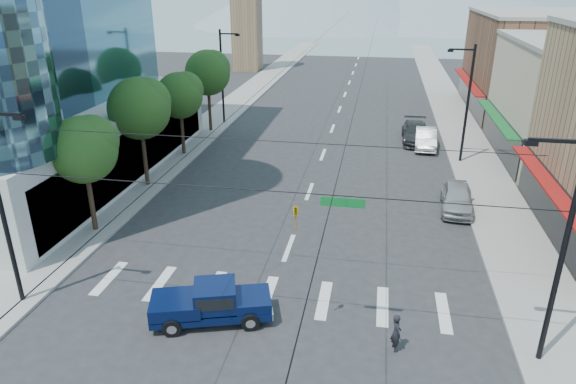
# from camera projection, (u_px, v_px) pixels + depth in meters

# --- Properties ---
(ground) EXTENTS (160.00, 160.00, 0.00)m
(ground) POSITION_uv_depth(u_px,v_px,m) (264.00, 314.00, 22.03)
(ground) COLOR #28282B
(ground) RESTS_ON ground
(sidewalk_left) EXTENTS (4.00, 120.00, 0.15)m
(sidewalk_left) POSITION_uv_depth(u_px,v_px,m) (239.00, 101.00, 60.30)
(sidewalk_left) COLOR gray
(sidewalk_left) RESTS_ON ground
(sidewalk_right) EXTENTS (4.00, 120.00, 0.15)m
(sidewalk_right) POSITION_uv_depth(u_px,v_px,m) (450.00, 109.00, 56.39)
(sidewalk_right) COLOR gray
(sidewalk_right) RESTS_ON ground
(shop_far) EXTENTS (12.00, 18.00, 10.00)m
(shop_far) POSITION_uv_depth(u_px,v_px,m) (536.00, 66.00, 53.19)
(shop_far) COLOR brown
(shop_far) RESTS_ON ground
(tree_near) EXTENTS (3.65, 3.64, 6.71)m
(tree_near) POSITION_uv_depth(u_px,v_px,m) (86.00, 147.00, 27.45)
(tree_near) COLOR black
(tree_near) RESTS_ON ground
(tree_midnear) EXTENTS (4.09, 4.09, 7.52)m
(tree_midnear) POSITION_uv_depth(u_px,v_px,m) (142.00, 106.00, 33.58)
(tree_midnear) COLOR black
(tree_midnear) RESTS_ON ground
(tree_midfar) EXTENTS (3.65, 3.64, 6.71)m
(tree_midfar) POSITION_uv_depth(u_px,v_px,m) (181.00, 94.00, 40.17)
(tree_midfar) COLOR black
(tree_midfar) RESTS_ON ground
(tree_far) EXTENTS (4.09, 4.09, 7.52)m
(tree_far) POSITION_uv_depth(u_px,v_px,m) (209.00, 71.00, 46.30)
(tree_far) COLOR black
(tree_far) RESTS_ON ground
(signal_rig) EXTENTS (21.80, 0.20, 9.00)m
(signal_rig) POSITION_uv_depth(u_px,v_px,m) (261.00, 228.00, 19.30)
(signal_rig) COLOR black
(signal_rig) RESTS_ON ground
(lamp_pole_nw) EXTENTS (2.00, 0.25, 9.00)m
(lamp_pole_nw) POSITION_uv_depth(u_px,v_px,m) (223.00, 73.00, 49.12)
(lamp_pole_nw) COLOR black
(lamp_pole_nw) RESTS_ON ground
(lamp_pole_ne) EXTENTS (2.00, 0.25, 9.00)m
(lamp_pole_ne) POSITION_uv_depth(u_px,v_px,m) (466.00, 100.00, 38.38)
(lamp_pole_ne) COLOR black
(lamp_pole_ne) RESTS_ON ground
(pickup_truck) EXTENTS (5.34, 3.17, 1.71)m
(pickup_truck) POSITION_uv_depth(u_px,v_px,m) (211.00, 302.00, 21.34)
(pickup_truck) COLOR #08143D
(pickup_truck) RESTS_ON ground
(pedestrian) EXTENTS (0.54, 0.67, 1.59)m
(pedestrian) POSITION_uv_depth(u_px,v_px,m) (396.00, 332.00, 19.67)
(pedestrian) COLOR black
(pedestrian) RESTS_ON ground
(parked_car_near) EXTENTS (2.26, 4.88, 1.62)m
(parked_car_near) POSITION_uv_depth(u_px,v_px,m) (457.00, 198.00, 31.71)
(parked_car_near) COLOR #A7A6AB
(parked_car_near) RESTS_ON ground
(parked_car_mid) EXTENTS (1.93, 4.98, 1.62)m
(parked_car_mid) POSITION_uv_depth(u_px,v_px,m) (426.00, 138.00, 43.49)
(parked_car_mid) COLOR white
(parked_car_mid) RESTS_ON ground
(parked_car_far) EXTENTS (2.37, 5.78, 1.67)m
(parked_car_far) POSITION_uv_depth(u_px,v_px,m) (416.00, 132.00, 45.05)
(parked_car_far) COLOR #2B2C2E
(parked_car_far) RESTS_ON ground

